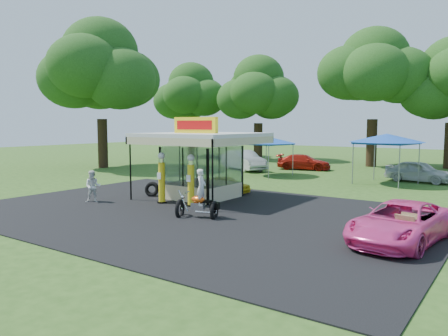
{
  "coord_description": "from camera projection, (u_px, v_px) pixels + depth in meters",
  "views": [
    {
      "loc": [
        11.69,
        -12.68,
        3.83
      ],
      "look_at": [
        0.08,
        4.0,
        1.78
      ],
      "focal_mm": 35.0,
      "sensor_mm": 36.0,
      "label": 1
    }
  ],
  "objects": [
    {
      "name": "ground",
      "position": [
        165.0,
        221.0,
        17.38
      ],
      "size": [
        120.0,
        120.0,
        0.0
      ],
      "primitive_type": "plane",
      "color": "#2C4E18",
      "rests_on": "ground"
    },
    {
      "name": "asphalt_apron",
      "position": [
        196.0,
        212.0,
        19.02
      ],
      "size": [
        20.0,
        14.0,
        0.04
      ],
      "primitive_type": "cube",
      "color": "black",
      "rests_on": "ground"
    },
    {
      "name": "gas_station_kiosk",
      "position": [
        202.0,
        164.0,
        22.42
      ],
      "size": [
        5.4,
        5.4,
        4.18
      ],
      "color": "white",
      "rests_on": "ground"
    },
    {
      "name": "gas_pump_left",
      "position": [
        162.0,
        179.0,
        20.95
      ],
      "size": [
        0.46,
        0.46,
        2.49
      ],
      "color": "black",
      "rests_on": "ground"
    },
    {
      "name": "gas_pump_right",
      "position": [
        191.0,
        182.0,
        20.17
      ],
      "size": [
        0.46,
        0.46,
        2.44
      ],
      "color": "black",
      "rests_on": "ground"
    },
    {
      "name": "motorcycle",
      "position": [
        200.0,
        198.0,
        17.73
      ],
      "size": [
        1.86,
        1.33,
        2.1
      ],
      "rotation": [
        0.0,
        0.0,
        0.34
      ],
      "color": "black",
      "rests_on": "ground"
    },
    {
      "name": "spare_tires",
      "position": [
        152.0,
        189.0,
        23.09
      ],
      "size": [
        1.0,
        0.8,
        0.81
      ],
      "rotation": [
        0.0,
        0.0,
        0.35
      ],
      "color": "black",
      "rests_on": "ground"
    },
    {
      "name": "a_frame_sign",
      "position": [
        407.0,
        231.0,
        13.45
      ],
      "size": [
        0.64,
        0.64,
        1.07
      ],
      "rotation": [
        0.0,
        0.0,
        -0.19
      ],
      "color": "#593819",
      "rests_on": "ground"
    },
    {
      "name": "kiosk_car",
      "position": [
        226.0,
        184.0,
        24.35
      ],
      "size": [
        2.82,
        1.13,
        0.96
      ],
      "primitive_type": "imported",
      "rotation": [
        0.0,
        0.0,
        1.57
      ],
      "color": "yellow",
      "rests_on": "ground"
    },
    {
      "name": "pink_sedan",
      "position": [
        401.0,
        223.0,
        14.02
      ],
      "size": [
        2.8,
        5.03,
        1.33
      ],
      "primitive_type": "imported",
      "rotation": [
        0.0,
        0.0,
        -0.13
      ],
      "color": "#F7439C",
      "rests_on": "ground"
    },
    {
      "name": "spectator_west",
      "position": [
        93.0,
        187.0,
        21.31
      ],
      "size": [
        0.97,
        0.96,
        1.58
      ],
      "primitive_type": "imported",
      "rotation": [
        0.0,
        0.0,
        0.73
      ],
      "color": "white",
      "rests_on": "ground"
    },
    {
      "name": "bg_car_a",
      "position": [
        244.0,
        160.0,
        36.31
      ],
      "size": [
        5.23,
        3.91,
        1.65
      ],
      "primitive_type": "imported",
      "rotation": [
        0.0,
        0.0,
        1.08
      ],
      "color": "silver",
      "rests_on": "ground"
    },
    {
      "name": "bg_car_b",
      "position": [
        304.0,
        162.0,
        36.66
      ],
      "size": [
        4.72,
        2.68,
        1.29
      ],
      "primitive_type": "imported",
      "rotation": [
        0.0,
        0.0,
        1.78
      ],
      "color": "#AB180D",
      "rests_on": "ground"
    },
    {
      "name": "bg_car_c",
      "position": [
        419.0,
        171.0,
        28.85
      ],
      "size": [
        4.39,
        2.3,
        1.42
      ],
      "primitive_type": "imported",
      "rotation": [
        0.0,
        0.0,
        1.42
      ],
      "color": "silver",
      "rests_on": "ground"
    },
    {
      "name": "tent_west",
      "position": [
        267.0,
        140.0,
        32.37
      ],
      "size": [
        4.15,
        4.15,
        2.9
      ],
      "rotation": [
        0.0,
        0.0,
        -0.23
      ],
      "color": "gray",
      "rests_on": "ground"
    },
    {
      "name": "tent_east",
      "position": [
        387.0,
        138.0,
        27.75
      ],
      "size": [
        4.61,
        4.61,
        3.22
      ],
      "rotation": [
        0.0,
        0.0,
        -0.17
      ],
      "color": "gray",
      "rests_on": "ground"
    },
    {
      "name": "oak_far_a",
      "position": [
        191.0,
        98.0,
        51.59
      ],
      "size": [
        9.12,
        9.12,
        10.81
      ],
      "color": "black",
      "rests_on": "ground"
    },
    {
      "name": "oak_far_b",
      "position": [
        258.0,
        95.0,
        46.46
      ],
      "size": [
        9.13,
        9.13,
        10.89
      ],
      "color": "black",
      "rests_on": "ground"
    },
    {
      "name": "oak_far_c",
      "position": [
        374.0,
        81.0,
        38.77
      ],
      "size": [
        10.25,
        10.25,
        12.09
      ],
      "color": "black",
      "rests_on": "ground"
    },
    {
      "name": "oak_near",
      "position": [
        101.0,
        77.0,
        37.81
      ],
      "size": [
        10.98,
        10.98,
        12.65
      ],
      "color": "black",
      "rests_on": "ground"
    }
  ]
}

